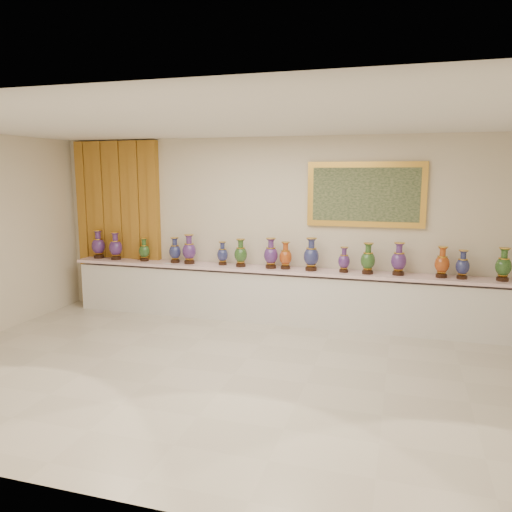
{
  "coord_description": "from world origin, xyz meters",
  "views": [
    {
      "loc": [
        1.9,
        -5.43,
        2.42
      ],
      "look_at": [
        -0.23,
        1.7,
        1.18
      ],
      "focal_mm": 35.0,
      "sensor_mm": 36.0,
      "label": 1
    }
  ],
  "objects_px": {
    "vase_0": "(98,246)",
    "vase_2": "(144,251)",
    "counter": "(279,296)",
    "vase_1": "(116,247)"
  },
  "relations": [
    {
      "from": "vase_0",
      "to": "vase_2",
      "type": "distance_m",
      "value": 0.94
    },
    {
      "from": "counter",
      "to": "vase_1",
      "type": "xyz_separation_m",
      "value": [
        -2.98,
        -0.04,
        0.68
      ]
    },
    {
      "from": "vase_2",
      "to": "vase_0",
      "type": "bearing_deg",
      "value": 177.88
    },
    {
      "from": "vase_0",
      "to": "vase_1",
      "type": "distance_m",
      "value": 0.39
    },
    {
      "from": "counter",
      "to": "vase_1",
      "type": "distance_m",
      "value": 3.06
    },
    {
      "from": "vase_0",
      "to": "vase_1",
      "type": "bearing_deg",
      "value": -8.07
    },
    {
      "from": "counter",
      "to": "vase_0",
      "type": "bearing_deg",
      "value": 179.7
    },
    {
      "from": "vase_1",
      "to": "vase_2",
      "type": "relative_size",
      "value": 1.22
    },
    {
      "from": "counter",
      "to": "vase_0",
      "type": "xyz_separation_m",
      "value": [
        -3.37,
        0.02,
        0.69
      ]
    },
    {
      "from": "vase_1",
      "to": "vase_2",
      "type": "height_order",
      "value": "vase_1"
    }
  ]
}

